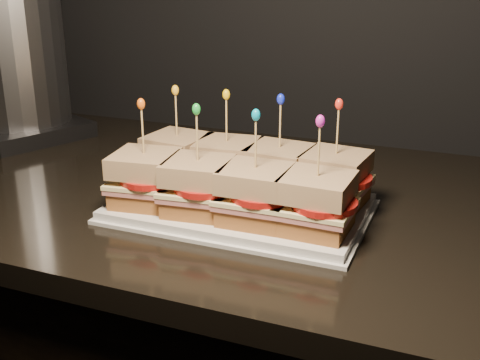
% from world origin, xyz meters
% --- Properties ---
extents(granite_slab, '(2.72, 0.72, 0.04)m').
position_xyz_m(granite_slab, '(-0.20, 1.65, 0.89)').
color(granite_slab, black).
rests_on(granite_slab, cabinet).
extents(platter, '(0.37, 0.23, 0.02)m').
position_xyz_m(platter, '(-0.46, 1.56, 0.91)').
color(platter, white).
rests_on(platter, granite_slab).
extents(platter_rim, '(0.39, 0.24, 0.01)m').
position_xyz_m(platter_rim, '(-0.46, 1.56, 0.91)').
color(platter_rim, white).
rests_on(platter_rim, granite_slab).
extents(sandwich_0_bread_bot, '(0.10, 0.10, 0.02)m').
position_xyz_m(sandwich_0_bread_bot, '(-0.59, 1.61, 0.94)').
color(sandwich_0_bread_bot, brown).
rests_on(sandwich_0_bread_bot, platter).
extents(sandwich_0_ham, '(0.11, 0.11, 0.01)m').
position_xyz_m(sandwich_0_ham, '(-0.59, 1.61, 0.95)').
color(sandwich_0_ham, '#B55F5F').
rests_on(sandwich_0_ham, sandwich_0_bread_bot).
extents(sandwich_0_cheese, '(0.11, 0.11, 0.01)m').
position_xyz_m(sandwich_0_cheese, '(-0.59, 1.61, 0.96)').
color(sandwich_0_cheese, '#FFEFA4').
rests_on(sandwich_0_cheese, sandwich_0_ham).
extents(sandwich_0_tomato, '(0.09, 0.09, 0.01)m').
position_xyz_m(sandwich_0_tomato, '(-0.58, 1.60, 0.97)').
color(sandwich_0_tomato, '#B31712').
rests_on(sandwich_0_tomato, sandwich_0_cheese).
extents(sandwich_0_bread_top, '(0.10, 0.10, 0.03)m').
position_xyz_m(sandwich_0_bread_top, '(-0.59, 1.61, 0.99)').
color(sandwich_0_bread_top, brown).
rests_on(sandwich_0_bread_top, sandwich_0_tomato).
extents(sandwich_0_pick, '(0.00, 0.00, 0.09)m').
position_xyz_m(sandwich_0_pick, '(-0.59, 1.61, 1.03)').
color(sandwich_0_pick, tan).
rests_on(sandwich_0_pick, sandwich_0_bread_top).
extents(sandwich_0_frill, '(0.01, 0.01, 0.02)m').
position_xyz_m(sandwich_0_frill, '(-0.59, 1.61, 1.08)').
color(sandwich_0_frill, gold).
rests_on(sandwich_0_frill, sandwich_0_pick).
extents(sandwich_1_bread_bot, '(0.10, 0.10, 0.02)m').
position_xyz_m(sandwich_1_bread_bot, '(-0.50, 1.61, 0.94)').
color(sandwich_1_bread_bot, brown).
rests_on(sandwich_1_bread_bot, platter).
extents(sandwich_1_ham, '(0.11, 0.11, 0.01)m').
position_xyz_m(sandwich_1_ham, '(-0.50, 1.61, 0.95)').
color(sandwich_1_ham, '#B55F5F').
rests_on(sandwich_1_ham, sandwich_1_bread_bot).
extents(sandwich_1_cheese, '(0.11, 0.11, 0.01)m').
position_xyz_m(sandwich_1_cheese, '(-0.50, 1.61, 0.96)').
color(sandwich_1_cheese, '#FFEFA4').
rests_on(sandwich_1_cheese, sandwich_1_ham).
extents(sandwich_1_tomato, '(0.09, 0.09, 0.01)m').
position_xyz_m(sandwich_1_tomato, '(-0.49, 1.60, 0.97)').
color(sandwich_1_tomato, '#B31712').
rests_on(sandwich_1_tomato, sandwich_1_cheese).
extents(sandwich_1_bread_top, '(0.10, 0.10, 0.03)m').
position_xyz_m(sandwich_1_bread_top, '(-0.50, 1.61, 0.99)').
color(sandwich_1_bread_top, brown).
rests_on(sandwich_1_bread_top, sandwich_1_tomato).
extents(sandwich_1_pick, '(0.00, 0.00, 0.09)m').
position_xyz_m(sandwich_1_pick, '(-0.50, 1.61, 1.03)').
color(sandwich_1_pick, tan).
rests_on(sandwich_1_pick, sandwich_1_bread_top).
extents(sandwich_1_frill, '(0.01, 0.01, 0.02)m').
position_xyz_m(sandwich_1_frill, '(-0.50, 1.61, 1.08)').
color(sandwich_1_frill, '#E9B40D').
rests_on(sandwich_1_frill, sandwich_1_pick).
extents(sandwich_2_bread_bot, '(0.10, 0.10, 0.02)m').
position_xyz_m(sandwich_2_bread_bot, '(-0.42, 1.61, 0.94)').
color(sandwich_2_bread_bot, brown).
rests_on(sandwich_2_bread_bot, platter).
extents(sandwich_2_ham, '(0.11, 0.10, 0.01)m').
position_xyz_m(sandwich_2_ham, '(-0.42, 1.61, 0.95)').
color(sandwich_2_ham, '#B55F5F').
rests_on(sandwich_2_ham, sandwich_2_bread_bot).
extents(sandwich_2_cheese, '(0.11, 0.10, 0.01)m').
position_xyz_m(sandwich_2_cheese, '(-0.42, 1.61, 0.96)').
color(sandwich_2_cheese, '#FFEFA4').
rests_on(sandwich_2_cheese, sandwich_2_ham).
extents(sandwich_2_tomato, '(0.09, 0.09, 0.01)m').
position_xyz_m(sandwich_2_tomato, '(-0.40, 1.60, 0.97)').
color(sandwich_2_tomato, '#B31712').
rests_on(sandwich_2_tomato, sandwich_2_cheese).
extents(sandwich_2_bread_top, '(0.10, 0.10, 0.03)m').
position_xyz_m(sandwich_2_bread_top, '(-0.42, 1.61, 0.99)').
color(sandwich_2_bread_top, brown).
rests_on(sandwich_2_bread_top, sandwich_2_tomato).
extents(sandwich_2_pick, '(0.00, 0.00, 0.09)m').
position_xyz_m(sandwich_2_pick, '(-0.42, 1.61, 1.03)').
color(sandwich_2_pick, tan).
rests_on(sandwich_2_pick, sandwich_2_bread_top).
extents(sandwich_2_frill, '(0.01, 0.01, 0.02)m').
position_xyz_m(sandwich_2_frill, '(-0.42, 1.61, 1.08)').
color(sandwich_2_frill, '#1425CF').
rests_on(sandwich_2_frill, sandwich_2_pick).
extents(sandwich_3_bread_bot, '(0.10, 0.10, 0.02)m').
position_xyz_m(sandwich_3_bread_bot, '(-0.33, 1.61, 0.94)').
color(sandwich_3_bread_bot, brown).
rests_on(sandwich_3_bread_bot, platter).
extents(sandwich_3_ham, '(0.11, 0.10, 0.01)m').
position_xyz_m(sandwich_3_ham, '(-0.33, 1.61, 0.95)').
color(sandwich_3_ham, '#B55F5F').
rests_on(sandwich_3_ham, sandwich_3_bread_bot).
extents(sandwich_3_cheese, '(0.11, 0.11, 0.01)m').
position_xyz_m(sandwich_3_cheese, '(-0.33, 1.61, 0.96)').
color(sandwich_3_cheese, '#FFEFA4').
rests_on(sandwich_3_cheese, sandwich_3_ham).
extents(sandwich_3_tomato, '(0.09, 0.09, 0.01)m').
position_xyz_m(sandwich_3_tomato, '(-0.32, 1.60, 0.97)').
color(sandwich_3_tomato, '#B31712').
rests_on(sandwich_3_tomato, sandwich_3_cheese).
extents(sandwich_3_bread_top, '(0.10, 0.10, 0.03)m').
position_xyz_m(sandwich_3_bread_top, '(-0.33, 1.61, 0.99)').
color(sandwich_3_bread_top, brown).
rests_on(sandwich_3_bread_top, sandwich_3_tomato).
extents(sandwich_3_pick, '(0.00, 0.00, 0.09)m').
position_xyz_m(sandwich_3_pick, '(-0.33, 1.61, 1.03)').
color(sandwich_3_pick, tan).
rests_on(sandwich_3_pick, sandwich_3_bread_top).
extents(sandwich_3_frill, '(0.01, 0.01, 0.02)m').
position_xyz_m(sandwich_3_frill, '(-0.33, 1.61, 1.08)').
color(sandwich_3_frill, red).
rests_on(sandwich_3_frill, sandwich_3_pick).
extents(sandwich_4_bread_bot, '(0.10, 0.10, 0.02)m').
position_xyz_m(sandwich_4_bread_bot, '(-0.59, 1.50, 0.94)').
color(sandwich_4_bread_bot, brown).
rests_on(sandwich_4_bread_bot, platter).
extents(sandwich_4_ham, '(0.11, 0.11, 0.01)m').
position_xyz_m(sandwich_4_ham, '(-0.59, 1.50, 0.95)').
color(sandwich_4_ham, '#B55F5F').
rests_on(sandwich_4_ham, sandwich_4_bread_bot).
extents(sandwich_4_cheese, '(0.11, 0.11, 0.01)m').
position_xyz_m(sandwich_4_cheese, '(-0.59, 1.50, 0.96)').
color(sandwich_4_cheese, '#FFEFA4').
rests_on(sandwich_4_cheese, sandwich_4_ham).
extents(sandwich_4_tomato, '(0.09, 0.09, 0.01)m').
position_xyz_m(sandwich_4_tomato, '(-0.58, 1.50, 0.97)').
color(sandwich_4_tomato, '#B31712').
rests_on(sandwich_4_tomato, sandwich_4_cheese).
extents(sandwich_4_bread_top, '(0.10, 0.10, 0.03)m').
position_xyz_m(sandwich_4_bread_top, '(-0.59, 1.50, 0.99)').
color(sandwich_4_bread_top, brown).
rests_on(sandwich_4_bread_top, sandwich_4_tomato).
extents(sandwich_4_pick, '(0.00, 0.00, 0.09)m').
position_xyz_m(sandwich_4_pick, '(-0.59, 1.50, 1.03)').
color(sandwich_4_pick, tan).
rests_on(sandwich_4_pick, sandwich_4_bread_top).
extents(sandwich_4_frill, '(0.01, 0.01, 0.02)m').
position_xyz_m(sandwich_4_frill, '(-0.59, 1.50, 1.08)').
color(sandwich_4_frill, '#EA5C11').
rests_on(sandwich_4_frill, sandwich_4_pick).
extents(sandwich_5_bread_bot, '(0.10, 0.10, 0.02)m').
position_xyz_m(sandwich_5_bread_bot, '(-0.50, 1.50, 0.94)').
color(sandwich_5_bread_bot, brown).
rests_on(sandwich_5_bread_bot, platter).
extents(sandwich_5_ham, '(0.11, 0.11, 0.01)m').
position_xyz_m(sandwich_5_ham, '(-0.50, 1.50, 0.95)').
color(sandwich_5_ham, '#B55F5F').
rests_on(sandwich_5_ham, sandwich_5_bread_bot).
extents(sandwich_5_cheese, '(0.11, 0.11, 0.01)m').
position_xyz_m(sandwich_5_cheese, '(-0.50, 1.50, 0.96)').
color(sandwich_5_cheese, '#FFEFA4').
rests_on(sandwich_5_cheese, sandwich_5_ham).
extents(sandwich_5_tomato, '(0.09, 0.09, 0.01)m').
position_xyz_m(sandwich_5_tomato, '(-0.49, 1.50, 0.97)').
color(sandwich_5_tomato, '#B31712').
rests_on(sandwich_5_tomato, sandwich_5_cheese).
extents(sandwich_5_bread_top, '(0.10, 0.10, 0.03)m').
position_xyz_m(sandwich_5_bread_top, '(-0.50, 1.50, 0.99)').
color(sandwich_5_bread_top, brown).
rests_on(sandwich_5_bread_top, sandwich_5_tomato).
extents(sandwich_5_pick, '(0.00, 0.00, 0.09)m').
position_xyz_m(sandwich_5_pick, '(-0.50, 1.50, 1.03)').
color(sandwich_5_pick, tan).
rests_on(sandwich_5_pick, sandwich_5_bread_top).
extents(sandwich_5_frill, '(0.01, 0.01, 0.02)m').
position_xyz_m(sandwich_5_frill, '(-0.50, 1.50, 1.08)').
color(sandwich_5_frill, green).
rests_on(sandwich_5_frill, sandwich_5_pick).
extents(sandwich_6_bread_bot, '(0.09, 0.09, 0.02)m').
position_xyz_m(sandwich_6_bread_bot, '(-0.42, 1.50, 0.94)').
color(sandwich_6_bread_bot, brown).
rests_on(sandwich_6_bread_bot, platter).
extents(sandwich_6_ham, '(0.10, 0.10, 0.01)m').
position_xyz_m(sandwich_6_ham, '(-0.42, 1.50, 0.95)').
color(sandwich_6_ham, '#B55F5F').
rests_on(sandwich_6_ham, sandwich_6_bread_bot).
extents(sandwich_6_cheese, '(0.10, 0.10, 0.01)m').
position_xyz_m(sandwich_6_cheese, '(-0.42, 1.50, 0.96)').
color(sandwich_6_cheese, '#FFEFA4').
rests_on(sandwich_6_cheese, sandwich_6_ham).
extents(sandwich_6_tomato, '(0.09, 0.09, 0.01)m').
position_xyz_m(sandwich_6_tomato, '(-0.40, 1.50, 0.97)').
color(sandwich_6_tomato, '#B31712').
rests_on(sandwich_6_tomato, sandwich_6_cheese).
extents(sandwich_6_bread_top, '(0.09, 0.09, 0.03)m').
position_xyz_m(sandwich_6_bread_top, '(-0.42, 1.50, 0.99)').
color(sandwich_6_bread_top, brown).
rests_on(sandwich_6_bread_top, sandwich_6_tomato).
extents(sandwich_6_pick, '(0.00, 0.00, 0.09)m').
position_xyz_m(sandwich_6_pick, '(-0.42, 1.50, 1.03)').
color(sandwich_6_pick, tan).
rests_on(sandwich_6_pick, sandwich_6_bread_top).
extents(sandwich_6_frill, '(0.01, 0.01, 0.02)m').
position_xyz_m(sandwich_6_frill, '(-0.42, 1.50, 1.08)').
color(sandwich_6_frill, '#0892B7').
rests_on(sandwich_6_frill, sandwich_6_pick).
extents(sandwich_7_bread_bot, '(0.09, 0.09, 0.02)m').
position_xyz_m(sandwich_7_bread_bot, '(-0.33, 1.50, 0.94)').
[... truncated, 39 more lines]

